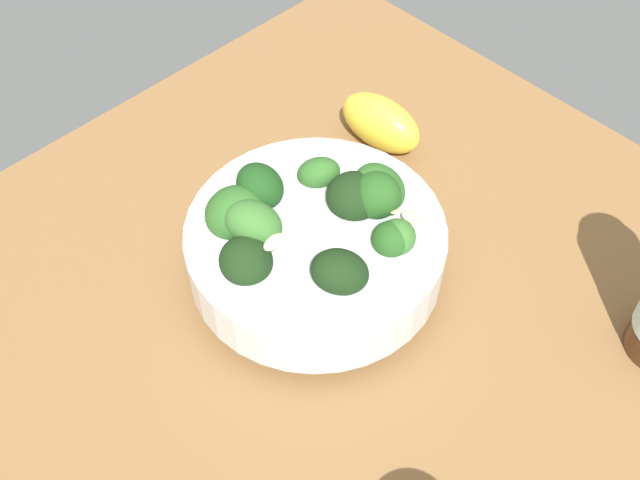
# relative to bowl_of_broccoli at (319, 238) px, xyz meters

# --- Properties ---
(ground_plane) EXTENTS (0.64, 0.64, 0.03)m
(ground_plane) POSITION_rel_bowl_of_broccoli_xyz_m (0.00, 0.04, -0.06)
(ground_plane) COLOR brown
(bowl_of_broccoli) EXTENTS (0.20, 0.20, 0.10)m
(bowl_of_broccoli) POSITION_rel_bowl_of_broccoli_xyz_m (0.00, 0.00, 0.00)
(bowl_of_broccoli) COLOR white
(bowl_of_broccoli) RESTS_ON ground_plane
(lemon_wedge) EXTENTS (0.05, 0.09, 0.05)m
(lemon_wedge) POSITION_rel_bowl_of_broccoli_xyz_m (-0.14, -0.07, -0.02)
(lemon_wedge) COLOR yellow
(lemon_wedge) RESTS_ON ground_plane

